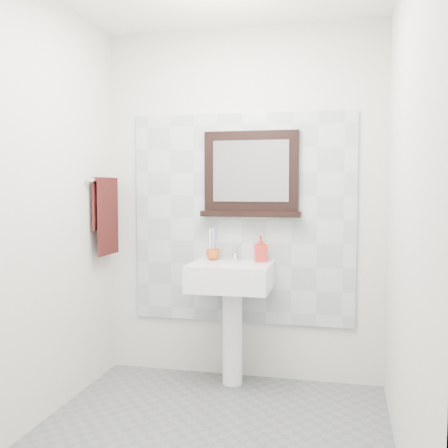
% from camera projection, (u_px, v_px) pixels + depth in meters
% --- Properties ---
extents(floor, '(2.00, 2.20, 0.01)m').
position_uv_depth(floor, '(202.00, 447.00, 2.78)').
color(floor, slate).
rests_on(floor, ground).
extents(back_wall, '(2.00, 0.01, 2.50)m').
position_uv_depth(back_wall, '(242.00, 205.00, 3.76)').
color(back_wall, silver).
rests_on(back_wall, ground).
extents(front_wall, '(2.00, 0.01, 2.50)m').
position_uv_depth(front_wall, '(107.00, 228.00, 1.62)').
color(front_wall, silver).
rests_on(front_wall, ground).
extents(left_wall, '(0.01, 2.20, 2.50)m').
position_uv_depth(left_wall, '(29.00, 210.00, 2.91)').
color(left_wall, silver).
rests_on(left_wall, ground).
extents(right_wall, '(0.01, 2.20, 2.50)m').
position_uv_depth(right_wall, '(406.00, 214.00, 2.47)').
color(right_wall, silver).
rests_on(right_wall, ground).
extents(splashback, '(1.60, 0.02, 1.50)m').
position_uv_depth(splashback, '(242.00, 219.00, 3.75)').
color(splashback, '#AEB8BD').
rests_on(splashback, back_wall).
extents(pedestal_sink, '(0.55, 0.44, 0.96)m').
position_uv_depth(pedestal_sink, '(231.00, 290.00, 3.59)').
color(pedestal_sink, white).
rests_on(pedestal_sink, ground).
extents(toothbrush_cup, '(0.11, 0.11, 0.08)m').
position_uv_depth(toothbrush_cup, '(213.00, 255.00, 3.73)').
color(toothbrush_cup, '#C45017').
rests_on(toothbrush_cup, pedestal_sink).
extents(toothbrushes, '(0.05, 0.04, 0.21)m').
position_uv_depth(toothbrushes, '(213.00, 243.00, 3.72)').
color(toothbrushes, white).
rests_on(toothbrushes, toothbrush_cup).
extents(soap_dispenser, '(0.10, 0.11, 0.18)m').
position_uv_depth(soap_dispenser, '(261.00, 249.00, 3.64)').
color(soap_dispenser, '#B31526').
rests_on(soap_dispenser, pedestal_sink).
extents(framed_mirror, '(0.71, 0.11, 0.60)m').
position_uv_depth(framed_mirror, '(251.00, 176.00, 3.69)').
color(framed_mirror, black).
rests_on(framed_mirror, back_wall).
extents(towel_bar, '(0.07, 0.40, 0.03)m').
position_uv_depth(towel_bar, '(104.00, 180.00, 3.71)').
color(towel_bar, silver).
rests_on(towel_bar, left_wall).
extents(hand_towel, '(0.06, 0.30, 0.55)m').
position_uv_depth(hand_towel, '(106.00, 210.00, 3.73)').
color(hand_towel, black).
rests_on(hand_towel, towel_bar).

